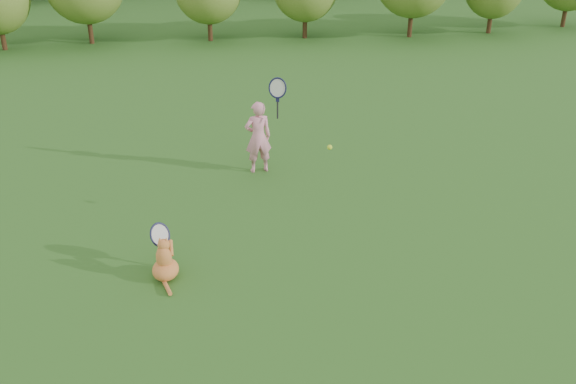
{
  "coord_description": "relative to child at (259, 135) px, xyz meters",
  "views": [
    {
      "loc": [
        -1.3,
        -6.61,
        4.37
      ],
      "look_at": [
        0.2,
        0.8,
        0.7
      ],
      "focal_mm": 40.0,
      "sensor_mm": 36.0,
      "label": 1
    }
  ],
  "objects": [
    {
      "name": "child",
      "position": [
        0.0,
        0.0,
        0.0
      ],
      "size": [
        0.68,
        0.4,
        1.81
      ],
      "rotation": [
        0.0,
        0.0,
        3.22
      ],
      "color": "pink",
      "rests_on": "ground"
    },
    {
      "name": "tennis_ball",
      "position": [
        0.6,
        -2.19,
        0.61
      ],
      "size": [
        0.07,
        0.07,
        0.07
      ],
      "color": "#C7E71B",
      "rests_on": "ground"
    },
    {
      "name": "ground",
      "position": [
        -0.18,
        -3.1,
        -0.63
      ],
      "size": [
        100.0,
        100.0,
        0.0
      ],
      "primitive_type": "plane",
      "color": "#1F5116",
      "rests_on": "ground"
    },
    {
      "name": "cat",
      "position": [
        -1.63,
        -2.93,
        -0.35
      ],
      "size": [
        0.47,
        0.83,
        0.73
      ],
      "rotation": [
        0.0,
        0.0,
        -0.22
      ],
      "color": "#C47425",
      "rests_on": "ground"
    }
  ]
}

